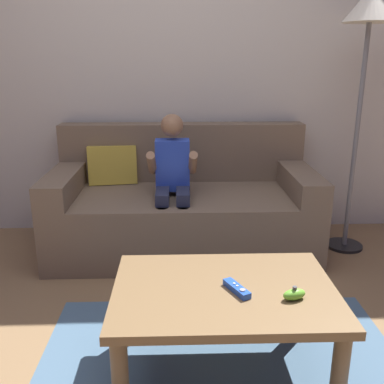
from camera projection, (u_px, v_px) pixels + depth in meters
The scene contains 8 objects.
wall_back at pixel (167, 56), 3.00m from camera, with size 4.55×0.05×2.50m, color beige.
couch at pixel (182, 207), 2.91m from camera, with size 1.69×0.80×0.80m.
person_seated_on_couch at pixel (173, 179), 2.67m from camera, with size 0.30×0.37×0.92m.
coffee_table at pixel (224, 302), 1.69m from camera, with size 0.86×0.60×0.39m.
area_rug at pixel (222, 372), 1.79m from camera, with size 1.55×1.11×0.01m, color slate.
game_remote_blue_near_edge at pixel (237, 289), 1.64m from camera, with size 0.09×0.14×0.03m.
nunchuk_lime at pixel (294, 294), 1.59m from camera, with size 0.10×0.07×0.05m.
floor_lamp at pixel (369, 26), 2.56m from camera, with size 0.32×0.32×1.64m.
Camera 1 is at (0.07, -1.37, 1.24)m, focal length 40.64 mm.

